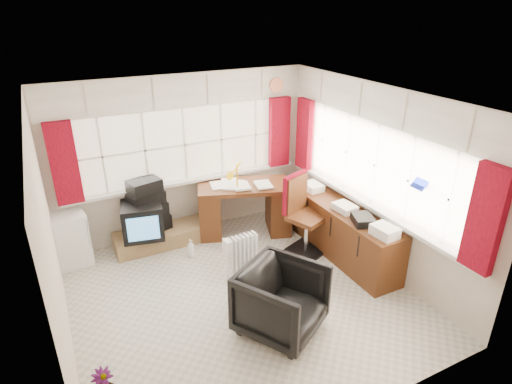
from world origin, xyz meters
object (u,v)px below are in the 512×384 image
office_chair (282,301)px  tv_bench (162,237)px  radiator (242,260)px  mini_fridge (71,239)px  task_chair (300,211)px  crt_tv (143,220)px  credenza (344,232)px  desk (244,206)px  desk_lamp (237,170)px

office_chair → tv_bench: bearing=75.0°
radiator → mini_fridge: size_ratio=0.81×
task_chair → crt_tv: (-2.07, 1.01, -0.13)m
radiator → mini_fridge: (-2.01, 1.39, 0.13)m
credenza → mini_fridge: 3.87m
radiator → crt_tv: crt_tv is taller
desk → credenza: size_ratio=0.79×
tv_bench → mini_fridge: mini_fridge is taller
credenza → mini_fridge: size_ratio=2.60×
task_chair → radiator: task_chair is taller
desk → crt_tv: bearing=175.1°
desk → desk_lamp: bearing=-143.4°
credenza → crt_tv: (-2.54, 1.45, 0.12)m
credenza → crt_tv: 2.93m
desk → credenza: desk is taller
tv_bench → mini_fridge: size_ratio=1.82×
desk → tv_bench: 1.37m
tv_bench → office_chair: bearing=-73.9°
office_chair → radiator: (0.05, 1.13, -0.14)m
task_chair → mini_fridge: size_ratio=1.56×
desk → task_chair: size_ratio=1.32×
task_chair → mini_fridge: 3.28m
radiator → tv_bench: size_ratio=0.44×
crt_tv → radiator: bearing=-50.6°
office_chair → crt_tv: bearing=81.1°
credenza → crt_tv: credenza is taller
radiator → credenza: (1.52, -0.21, 0.13)m
desk_lamp → tv_bench: size_ratio=0.32×
desk → radiator: size_ratio=2.55×
crt_tv → tv_bench: bearing=14.8°
desk_lamp → crt_tv: bearing=169.3°
desk → office_chair: (-0.61, -2.24, -0.06)m
task_chair → crt_tv: task_chair is taller
office_chair → radiator: size_ratio=1.39×
task_chair → tv_bench: (-1.81, 1.08, -0.51)m
desk_lamp → credenza: (1.14, -1.18, -0.75)m
office_chair → task_chair: bearing=20.1°
desk_lamp → office_chair: bearing=-101.6°
task_chair → office_chair: bearing=-128.8°
desk → desk_lamp: 0.71m
crt_tv → mini_fridge: bearing=171.4°
office_chair → credenza: credenza is taller
credenza → crt_tv: bearing=150.3°
desk_lamp → office_chair: size_ratio=0.51×
office_chair → credenza: size_ratio=0.43×
desk_lamp → credenza: 1.81m
radiator → crt_tv: size_ratio=0.93×
task_chair → office_chair: size_ratio=1.38×
radiator → crt_tv: (-1.02, 1.24, 0.26)m
office_chair → radiator: 1.14m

